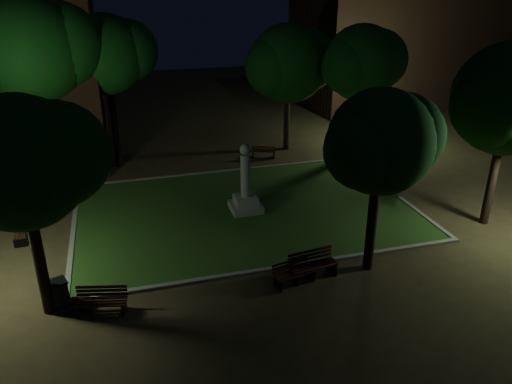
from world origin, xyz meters
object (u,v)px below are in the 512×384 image
bench_west_near (101,301)px  trash_bin (59,293)px  bench_right_side (385,184)px  bench_near_left (294,273)px  bench_left_side (23,232)px  bicycle (37,204)px  monument (246,193)px  bench_near_right (312,265)px  bench_far_side (263,152)px

bench_west_near → trash_bin: size_ratio=1.79×
bench_right_side → bench_near_left: bearing=111.6°
bench_left_side → bicycle: bicycle is taller
monument → bench_near_right: (0.95, -5.86, -0.49)m
bench_left_side → bicycle: 2.49m
bench_left_side → bench_far_side: size_ratio=0.95×
trash_bin → bench_near_left: bearing=-6.3°
bench_west_near → bicycle: bearing=122.1°
bench_west_near → bench_right_side: bench_west_near is taller
bench_near_left → bench_near_right: bench_near_right is taller
bench_west_near → bench_left_side: (-3.13, 5.92, -0.05)m
bench_near_right → bench_left_side: bearing=143.3°
bench_right_side → trash_bin: 16.15m
bench_near_right → bench_far_side: 12.80m
monument → bench_left_side: (-9.54, -0.05, -0.59)m
monument → bench_near_right: size_ratio=1.72×
bench_left_side → trash_bin: bearing=17.4°
bench_far_side → trash_bin: (-10.63, -12.00, 0.12)m
monument → bench_west_near: monument is taller
bench_near_right → bench_west_near: 7.36m
monument → bench_near_right: 5.96m
bench_far_side → bicycle: bearing=41.5°
bench_left_side → monument: bearing=88.5°
bicycle → trash_bin: bearing=-143.6°
bench_near_left → bench_west_near: bench_west_near is taller
monument → bench_right_side: 7.43m
bench_far_side → bench_west_near: bearing=75.6°
trash_bin → bench_west_near: bearing=-29.5°
bench_west_near → monument: bearing=56.5°
bench_near_left → bench_left_side: bearing=135.4°
bench_far_side → trash_bin: size_ratio=1.57×
monument → trash_bin: 9.35m
bench_right_side → trash_bin: bearing=90.1°
bench_left_side → bench_far_side: 14.19m
bench_far_side → trash_bin: bearing=70.2°
monument → bench_right_side: (7.40, 0.43, -0.59)m
bench_left_side → bicycle: bearing=170.8°
bench_left_side → bicycle: size_ratio=0.81×
monument → bench_far_side: 7.40m
bench_far_side → bicycle: bicycle is taller
bench_west_near → bench_left_side: size_ratio=1.19×
bench_west_near → trash_bin: 1.53m
bench_right_side → bench_far_side: (-4.50, 6.36, 0.00)m
bench_left_side → trash_bin: trash_bin is taller
bench_left_side → bench_far_side: (12.44, 6.84, 0.00)m
bench_right_side → bench_west_near: bearing=94.5°
bench_near_right → bench_right_side: bearing=36.6°
bench_near_right → bench_left_side: size_ratio=1.28×
bench_west_near → bench_right_side: 15.22m
bicycle → monument: bearing=-79.3°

